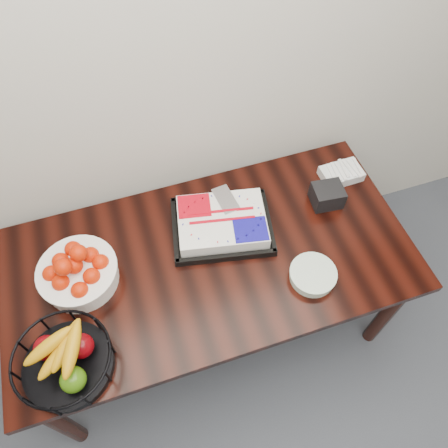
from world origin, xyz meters
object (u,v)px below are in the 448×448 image
object	(u,v)px
table	(210,267)
plate_stack	(313,275)
cake_tray	(222,223)
tangerine_bowl	(77,270)
fruit_basket	(64,360)
napkin_box	(327,195)

from	to	relation	value
table	plate_stack	world-z (taller)	plate_stack
cake_tray	tangerine_bowl	distance (m)	0.65
tangerine_bowl	plate_stack	world-z (taller)	tangerine_bowl
fruit_basket	table	bearing A→B (deg)	23.88
table	tangerine_bowl	xyz separation A→B (m)	(-0.55, 0.07, 0.18)
plate_stack	tangerine_bowl	bearing A→B (deg)	162.27
table	fruit_basket	bearing A→B (deg)	-156.12
table	tangerine_bowl	distance (m)	0.58
tangerine_bowl	napkin_box	distance (m)	1.17
fruit_basket	tangerine_bowl	bearing A→B (deg)	74.32
tangerine_bowl	fruit_basket	distance (m)	0.37
table	plate_stack	bearing A→B (deg)	-30.98
table	napkin_box	bearing A→B (deg)	10.78
tangerine_bowl	napkin_box	bearing A→B (deg)	2.55
table	cake_tray	world-z (taller)	cake_tray
table	cake_tray	size ratio (longest dim) A/B	3.52
table	tangerine_bowl	size ratio (longest dim) A/B	5.41
cake_tray	plate_stack	bearing A→B (deg)	-51.64
cake_tray	fruit_basket	bearing A→B (deg)	-150.93
fruit_basket	napkin_box	distance (m)	1.33
cake_tray	plate_stack	distance (m)	0.46
fruit_basket	plate_stack	bearing A→B (deg)	2.94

